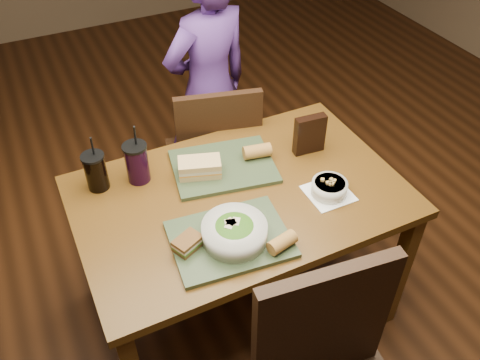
% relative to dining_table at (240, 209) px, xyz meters
% --- Properties ---
extents(ground, '(6.00, 6.00, 0.00)m').
position_rel_dining_table_xyz_m(ground, '(0.00, 0.00, -0.66)').
color(ground, '#381C0B').
rests_on(ground, ground).
extents(dining_table, '(1.30, 0.85, 0.75)m').
position_rel_dining_table_xyz_m(dining_table, '(0.00, 0.00, 0.00)').
color(dining_table, '#543510').
rests_on(dining_table, ground).
extents(chair_far, '(0.49, 0.50, 0.93)m').
position_rel_dining_table_xyz_m(chair_far, '(0.11, 0.54, -0.14)').
color(chair_far, black).
rests_on(chair_far, ground).
extents(diner, '(0.58, 0.44, 1.42)m').
position_rel_dining_table_xyz_m(diner, '(0.23, 0.85, 0.05)').
color(diner, '#522C7A').
rests_on(diner, ground).
extents(tray_near, '(0.45, 0.36, 0.02)m').
position_rel_dining_table_xyz_m(tray_near, '(-0.14, -0.21, 0.10)').
color(tray_near, '#313F25').
rests_on(tray_near, dining_table).
extents(tray_far, '(0.47, 0.39, 0.02)m').
position_rel_dining_table_xyz_m(tray_far, '(0.01, 0.17, 0.10)').
color(tray_far, '#313F25').
rests_on(tray_far, dining_table).
extents(salad_bowl, '(0.23, 0.23, 0.08)m').
position_rel_dining_table_xyz_m(salad_bowl, '(-0.13, -0.23, 0.15)').
color(salad_bowl, silver).
rests_on(salad_bowl, tray_near).
extents(soup_bowl, '(0.17, 0.17, 0.07)m').
position_rel_dining_table_xyz_m(soup_bowl, '(0.32, -0.16, 0.12)').
color(soup_bowl, white).
rests_on(soup_bowl, dining_table).
extents(sandwich_near, '(0.12, 0.10, 0.05)m').
position_rel_dining_table_xyz_m(sandwich_near, '(-0.30, -0.19, 0.13)').
color(sandwich_near, '#593819').
rests_on(sandwich_near, tray_near).
extents(sandwich_far, '(0.19, 0.14, 0.07)m').
position_rel_dining_table_xyz_m(sandwich_far, '(-0.11, 0.16, 0.14)').
color(sandwich_far, tan).
rests_on(sandwich_far, tray_far).
extents(baguette_near, '(0.11, 0.07, 0.05)m').
position_rel_dining_table_xyz_m(baguette_near, '(0.00, -0.34, 0.13)').
color(baguette_near, '#AD7533').
rests_on(baguette_near, tray_near).
extents(baguette_far, '(0.13, 0.08, 0.06)m').
position_rel_dining_table_xyz_m(baguette_far, '(0.16, 0.16, 0.14)').
color(baguette_far, '#AD7533').
rests_on(baguette_far, tray_far).
extents(cup_cola, '(0.09, 0.09, 0.25)m').
position_rel_dining_table_xyz_m(cup_cola, '(-0.50, 0.28, 0.17)').
color(cup_cola, black).
rests_on(cup_cola, dining_table).
extents(cup_berry, '(0.10, 0.10, 0.27)m').
position_rel_dining_table_xyz_m(cup_berry, '(-0.34, 0.26, 0.18)').
color(cup_berry, black).
rests_on(cup_berry, dining_table).
extents(chip_bag, '(0.14, 0.05, 0.18)m').
position_rel_dining_table_xyz_m(chip_bag, '(0.39, 0.12, 0.18)').
color(chip_bag, black).
rests_on(chip_bag, dining_table).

